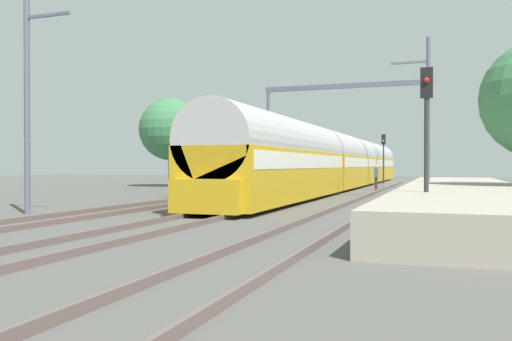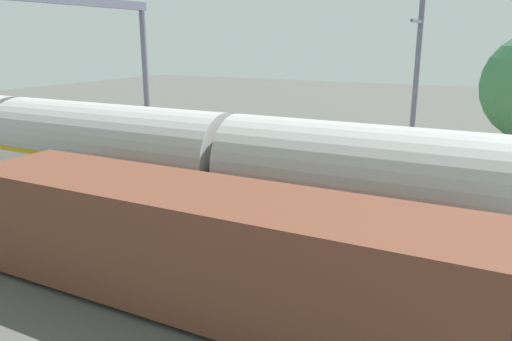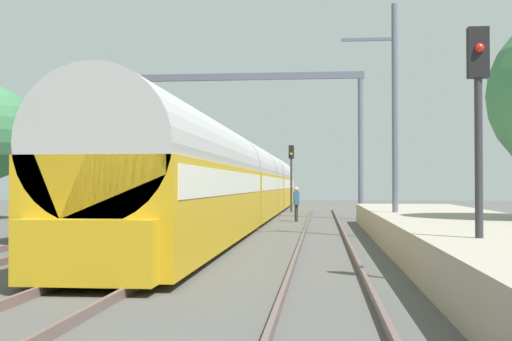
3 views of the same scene
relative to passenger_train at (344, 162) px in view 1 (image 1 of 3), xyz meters
The scene contains 14 objects.
ground 18.66m from the passenger_train, 90.00° to the right, with size 120.00×120.00×0.00m, color #51514D.
track_far_west 19.08m from the passenger_train, 102.22° to the right, with size 1.52×60.00×0.16m.
track_west 18.65m from the passenger_train, 90.00° to the right, with size 1.52×60.00×0.16m.
track_east 19.08m from the passenger_train, 77.78° to the right, with size 1.52×60.00×0.16m.
platform 18.38m from the passenger_train, 64.66° to the right, with size 4.40×28.00×0.90m.
passenger_train is the anchor object (origin of this frame).
freight_car 10.51m from the passenger_train, 112.51° to the right, with size 2.80×13.00×2.70m.
person_crossing 3.82m from the passenger_train, 43.19° to the right, with size 0.31×0.44×1.73m.
railway_signal_near 24.25m from the passenger_train, 73.98° to the right, with size 0.36×0.30×4.62m.
railway_signal_far 9.66m from the passenger_train, 78.49° to the left, with size 0.36×0.30×4.50m.
catenary_gantry 3.65m from the passenger_train, 90.00° to the left, with size 12.44×0.28×7.86m.
catenary_pole_west_near 26.20m from the passenger_train, 104.13° to the right, with size 1.90×0.20×8.00m.
catenary_pole_east_mid 14.24m from the passenger_train, 63.08° to the right, with size 1.90×0.20×8.00m.
tree_west_background 13.84m from the passenger_train, 169.32° to the right, with size 4.95×4.95×7.04m.
Camera 1 is at (7.22, -21.41, 1.71)m, focal length 37.30 mm.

